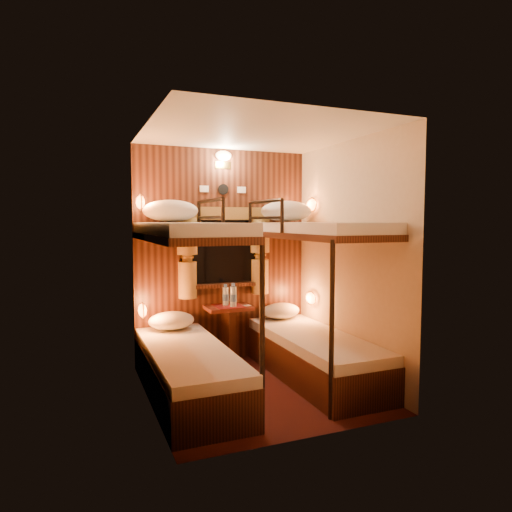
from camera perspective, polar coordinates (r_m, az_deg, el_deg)
name	(u,v)px	position (r m, az deg, el deg)	size (l,w,h in m)	color
floor	(257,389)	(4.52, 0.16, -16.28)	(2.10, 2.10, 0.00)	black
ceiling	(257,132)	(4.30, 0.17, 15.19)	(2.10, 2.10, 0.00)	silver
wall_back	(223,256)	(5.23, -4.20, 0.05)	(2.40, 2.40, 0.00)	#C6B293
wall_front	(313,276)	(3.30, 7.09, -2.50)	(2.40, 2.40, 0.00)	#C6B293
wall_left	(148,268)	(3.98, -13.30, -1.42)	(2.40, 2.40, 0.00)	#C6B293
wall_right	(349,260)	(4.71, 11.49, -0.50)	(2.40, 2.40, 0.00)	#C6B293
back_panel	(223,256)	(5.21, -4.15, 0.04)	(2.00, 0.03, 2.40)	black
bunk_left	(188,336)	(4.22, -8.49, -9.86)	(0.72, 1.90, 1.82)	black
bunk_right	(314,324)	(4.69, 7.27, -8.41)	(0.72, 1.90, 1.82)	black
window	(224,258)	(5.19, -4.04, -0.19)	(1.00, 0.12, 0.79)	black
curtains	(225,250)	(5.15, -3.93, 0.70)	(1.10, 0.22, 1.00)	olive
back_fixtures	(223,163)	(5.21, -4.09, 11.57)	(0.54, 0.09, 0.48)	black
reading_lamps	(233,254)	(4.89, -2.94, 0.23)	(2.00, 0.20, 1.25)	orange
table	(228,327)	(5.16, -3.46, -8.83)	(0.50, 0.34, 0.66)	#602615
bottle_left	(226,296)	(5.13, -3.83, -5.05)	(0.07, 0.07, 0.24)	#99BFE5
bottle_right	(233,297)	(5.04, -2.87, -5.09)	(0.08, 0.08, 0.26)	#99BFE5
sachet_a	(247,305)	(5.13, -1.11, -6.19)	(0.07, 0.06, 0.01)	silver
sachet_b	(232,304)	(5.19, -2.96, -6.06)	(0.06, 0.05, 0.00)	silver
pillow_lower_left	(171,321)	(4.91, -10.53, -7.94)	(0.48, 0.34, 0.19)	silver
pillow_lower_right	(281,311)	(5.38, 3.10, -6.84)	(0.46, 0.33, 0.18)	silver
pillow_upper_left	(171,211)	(4.76, -10.62, 5.58)	(0.57, 0.41, 0.22)	silver
pillow_upper_right	(287,211)	(5.15, 3.83, 5.61)	(0.59, 0.42, 0.23)	silver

